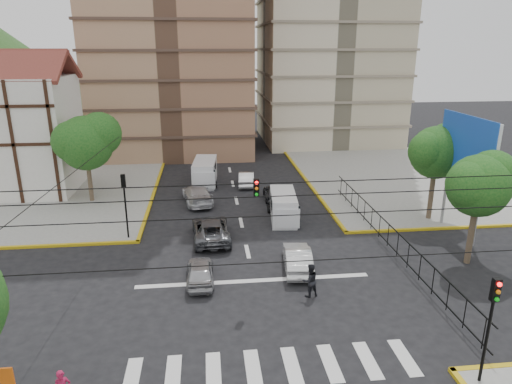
{
  "coord_description": "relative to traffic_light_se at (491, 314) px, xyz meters",
  "views": [
    {
      "loc": [
        -2.38,
        -21.28,
        12.48
      ],
      "look_at": [
        0.53,
        4.86,
        4.0
      ],
      "focal_mm": 32.0,
      "sensor_mm": 36.0,
      "label": 1
    }
  ],
  "objects": [
    {
      "name": "car_silver_rear_left",
      "position": [
        -11.06,
        22.64,
        -2.37
      ],
      "size": [
        2.9,
        5.4,
        1.49
      ],
      "primitive_type": "imported",
      "rotation": [
        0.0,
        0.0,
        3.31
      ],
      "color": "silver",
      "rests_on": "ground"
    },
    {
      "name": "sidewalk_ne",
      "position": [
        12.2,
        27.8,
        -3.04
      ],
      "size": [
        26.0,
        26.0,
        0.15
      ],
      "primitive_type": "cube",
      "color": "gray",
      "rests_on": "ground"
    },
    {
      "name": "tree_park_c",
      "position": [
        6.29,
        16.81,
        2.22
      ],
      "size": [
        4.65,
        3.8,
        7.25
      ],
      "color": "#473828",
      "rests_on": "ground"
    },
    {
      "name": "tudor_building",
      "position": [
        -26.8,
        27.8,
        2.14
      ],
      "size": [
        10.8,
        8.05,
        12.23
      ],
      "color": "silver",
      "rests_on": "ground"
    },
    {
      "name": "car_silver_front_left",
      "position": [
        -10.75,
        9.24,
        -2.48
      ],
      "size": [
        1.52,
        3.73,
        1.27
      ],
      "primitive_type": "imported",
      "rotation": [
        0.0,
        0.0,
        3.15
      ],
      "color": "#A7A7AB",
      "rests_on": "ground"
    },
    {
      "name": "van_right_lane",
      "position": [
        -4.62,
        17.91,
        -2.12
      ],
      "size": [
        2.21,
        4.69,
        2.05
      ],
      "rotation": [
        0.0,
        0.0,
        -0.1
      ],
      "color": "silver",
      "rests_on": "ground"
    },
    {
      "name": "car_darkgrey_mid_right",
      "position": [
        -4.67,
        22.78,
        -2.47
      ],
      "size": [
        1.64,
        3.83,
        1.29
      ],
      "primitive_type": "imported",
      "rotation": [
        0.0,
        0.0,
        3.11
      ],
      "color": "#232325",
      "rests_on": "ground"
    },
    {
      "name": "park_fence",
      "position": [
        1.2,
        12.3,
        -3.11
      ],
      "size": [
        0.1,
        22.5,
        1.66
      ],
      "primitive_type": null,
      "color": "black",
      "rests_on": "ground"
    },
    {
      "name": "billboard",
      "position": [
        6.65,
        13.8,
        2.89
      ],
      "size": [
        0.36,
        6.2,
        8.1
      ],
      "color": "slate",
      "rests_on": "ground"
    },
    {
      "name": "crosswalk_stripes",
      "position": [
        -7.8,
        1.8,
        -3.11
      ],
      "size": [
        12.0,
        2.4,
        0.01
      ],
      "primitive_type": "cube",
      "color": "silver",
      "rests_on": "ground"
    },
    {
      "name": "tree_tudor",
      "position": [
        -19.7,
        23.81,
        2.11
      ],
      "size": [
        5.39,
        4.4,
        7.43
      ],
      "color": "#473828",
      "rests_on": "ground"
    },
    {
      "name": "car_grey_mid_left",
      "position": [
        -10.05,
        15.0,
        -2.39
      ],
      "size": [
        2.63,
        5.29,
        1.44
      ],
      "primitive_type": "imported",
      "rotation": [
        0.0,
        0.0,
        3.19
      ],
      "color": "#505257",
      "rests_on": "ground"
    },
    {
      "name": "van_left_lane",
      "position": [
        -10.38,
        27.89,
        -2.01
      ],
      "size": [
        2.39,
        5.17,
        2.26
      ],
      "rotation": [
        0.0,
        0.0,
        -0.09
      ],
      "color": "silver",
      "rests_on": "ground"
    },
    {
      "name": "tree_park_a",
      "position": [
        5.28,
        9.81,
        1.9
      ],
      "size": [
        4.41,
        3.6,
        6.83
      ],
      "color": "#473828",
      "rests_on": "ground"
    },
    {
      "name": "traffic_light_se",
      "position": [
        0.0,
        0.0,
        0.0
      ],
      "size": [
        0.28,
        0.22,
        4.4
      ],
      "color": "black",
      "rests_on": "ground"
    },
    {
      "name": "pedestrian_crosswalk",
      "position": [
        -5.09,
        7.08,
        -2.2
      ],
      "size": [
        1.05,
        0.92,
        1.82
      ],
      "primitive_type": "imported",
      "rotation": [
        0.0,
        0.0,
        3.44
      ],
      "color": "black",
      "rests_on": "ground"
    },
    {
      "name": "traffic_light_hanging",
      "position": [
        -7.8,
        5.76,
        2.79
      ],
      "size": [
        18.0,
        9.12,
        0.92
      ],
      "color": "black",
      "rests_on": "ground"
    },
    {
      "name": "traffic_light_nw",
      "position": [
        -15.6,
        15.6,
        0.0
      ],
      "size": [
        0.28,
        0.22,
        4.4
      ],
      "color": "black",
      "rests_on": "ground"
    },
    {
      "name": "car_white_front_right",
      "position": [
        -5.13,
        10.1,
        -2.41
      ],
      "size": [
        1.92,
        4.38,
        1.4
      ],
      "primitive_type": "imported",
      "rotation": [
        0.0,
        0.0,
        3.04
      ],
      "color": "white",
      "rests_on": "ground"
    },
    {
      "name": "ground",
      "position": [
        -7.8,
        7.8,
        -3.11
      ],
      "size": [
        160.0,
        160.0,
        0.0
      ],
      "primitive_type": "plane",
      "color": "black",
      "rests_on": "ground"
    },
    {
      "name": "sidewalk_nw",
      "position": [
        -27.8,
        27.8,
        -3.04
      ],
      "size": [
        26.0,
        26.0,
        0.15
      ],
      "primitive_type": "cube",
      "color": "gray",
      "rests_on": "ground"
    },
    {
      "name": "car_white_rear_right",
      "position": [
        -6.56,
        27.16,
        -2.46
      ],
      "size": [
        1.73,
        4.08,
        1.31
      ],
      "primitive_type": "imported",
      "rotation": [
        0.0,
        0.0,
        3.06
      ],
      "color": "white",
      "rests_on": "ground"
    },
    {
      "name": "stop_line",
      "position": [
        -7.8,
        9.0,
        -3.11
      ],
      "size": [
        13.0,
        0.4,
        0.01
      ],
      "primitive_type": "cube",
      "color": "silver",
      "rests_on": "ground"
    }
  ]
}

